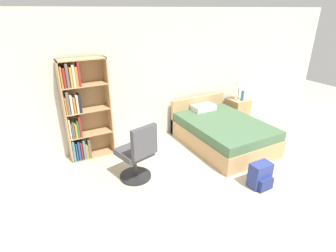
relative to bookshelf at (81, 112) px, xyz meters
The scene contains 9 objects.
ground_plane 3.70m from the bookshelf, 57.01° to the right, with size 14.00×14.00×0.00m, color beige.
wall_back 2.01m from the bookshelf, ahead, with size 9.00×0.06×2.60m.
bookshelf is the anchor object (origin of this frame).
bed 2.75m from the bookshelf, 17.24° to the right, with size 1.36×1.92×0.78m.
office_chair 1.36m from the bookshelf, 63.51° to the right, with size 0.58×0.66×1.01m.
nightstand 3.65m from the bookshelf, ahead, with size 0.44×0.50×0.61m.
table_lamp 3.56m from the bookshelf, ahead, with size 0.24×0.24×0.50m.
water_bottle 3.61m from the bookshelf, ahead, with size 0.07×0.07×0.23m.
backpack_blue 3.19m from the bookshelf, 45.68° to the right, with size 0.33×0.28×0.41m.
Camera 1 is at (-2.67, -1.51, 2.57)m, focal length 28.00 mm.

